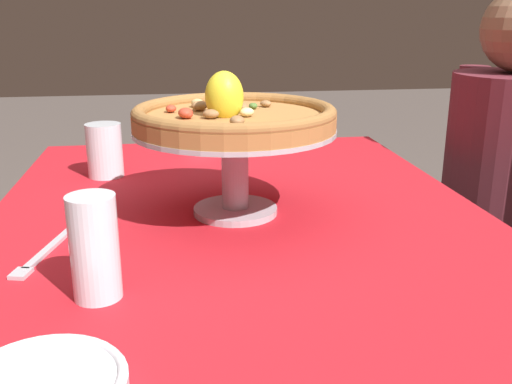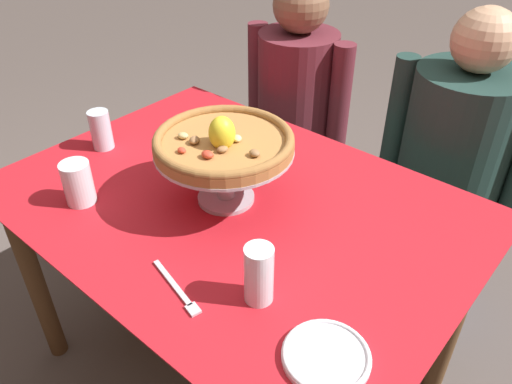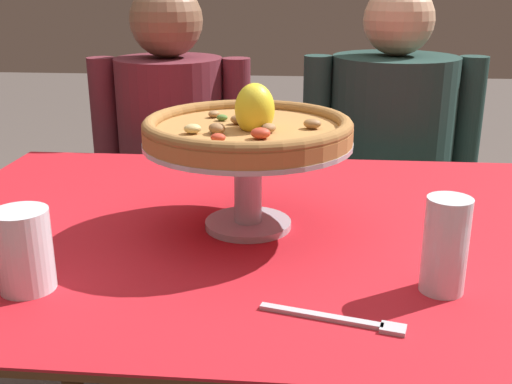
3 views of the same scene
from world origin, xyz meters
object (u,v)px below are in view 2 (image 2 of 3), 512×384
(pizza, at_px, (223,141))
(side_plate, at_px, (326,356))
(water_glass_front_left, at_px, (79,186))
(diner_right, at_px, (447,180))
(pizza_stand, at_px, (225,164))
(water_glass_side_left, at_px, (101,132))
(diner_left, at_px, (294,131))
(dinner_fork, at_px, (178,290))
(water_glass_front_right, at_px, (259,277))

(pizza, relative_size, side_plate, 2.10)
(water_glass_front_left, height_order, diner_right, diner_right)
(pizza_stand, relative_size, water_glass_side_left, 2.90)
(water_glass_front_left, relative_size, side_plate, 0.70)
(water_glass_front_left, bearing_deg, water_glass_side_left, 133.00)
(water_glass_side_left, xyz_separation_m, diner_left, (0.18, 0.77, -0.25))
(dinner_fork, bearing_deg, water_glass_front_left, 173.23)
(water_glass_front_right, xyz_separation_m, diner_right, (0.04, 0.97, -0.24))
(pizza, bearing_deg, dinner_fork, -64.10)
(water_glass_side_left, height_order, side_plate, water_glass_side_left)
(pizza_stand, height_order, water_glass_front_left, pizza_stand)
(pizza_stand, bearing_deg, dinner_fork, -64.09)
(pizza_stand, bearing_deg, water_glass_front_right, -35.56)
(dinner_fork, bearing_deg, pizza_stand, 115.91)
(water_glass_side_left, distance_m, dinner_fork, 0.69)
(side_plate, relative_size, dinner_fork, 0.89)
(water_glass_front_left, bearing_deg, side_plate, 0.98)
(pizza, xyz_separation_m, water_glass_front_left, (-0.29, -0.26, -0.13))
(pizza, relative_size, diner_left, 0.31)
(pizza, xyz_separation_m, water_glass_side_left, (-0.49, -0.05, -0.13))
(water_glass_front_left, bearing_deg, pizza_stand, 41.99)
(diner_left, height_order, diner_right, diner_left)
(pizza, xyz_separation_m, diner_left, (-0.30, 0.72, -0.38))
(water_glass_side_left, distance_m, diner_right, 1.18)
(pizza_stand, xyz_separation_m, pizza, (0.00, -0.00, 0.07))
(diner_left, bearing_deg, diner_right, 3.50)
(side_plate, xyz_separation_m, diner_right, (-0.15, 1.01, -0.19))
(water_glass_side_left, bearing_deg, dinner_fork, -22.39)
(water_glass_front_right, bearing_deg, diner_right, 87.58)
(pizza_stand, relative_size, diner_right, 0.31)
(dinner_fork, bearing_deg, diner_left, 113.67)
(water_glass_front_left, height_order, diner_left, diner_left)
(water_glass_side_left, bearing_deg, diner_right, 44.50)
(pizza_stand, height_order, diner_right, diner_right)
(side_plate, height_order, diner_left, diner_left)
(water_glass_side_left, height_order, dinner_fork, water_glass_side_left)
(water_glass_front_right, relative_size, water_glass_side_left, 1.12)
(side_plate, distance_m, diner_left, 1.27)
(diner_right, bearing_deg, side_plate, -81.26)
(diner_left, relative_size, diner_right, 1.00)
(pizza_stand, xyz_separation_m, water_glass_front_right, (0.30, -0.21, -0.05))
(water_glass_front_right, distance_m, dinner_fork, 0.19)
(water_glass_front_left, xyz_separation_m, diner_left, (-0.01, 0.98, -0.25))
(side_plate, xyz_separation_m, diner_left, (-0.79, 0.97, -0.21))
(pizza, relative_size, water_glass_front_right, 2.57)
(pizza_stand, bearing_deg, diner_right, 65.95)
(side_plate, bearing_deg, water_glass_front_right, 170.20)
(side_plate, height_order, diner_right, diner_right)
(diner_right, bearing_deg, water_glass_front_left, -121.63)
(pizza_stand, xyz_separation_m, side_plate, (0.49, -0.25, -0.11))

